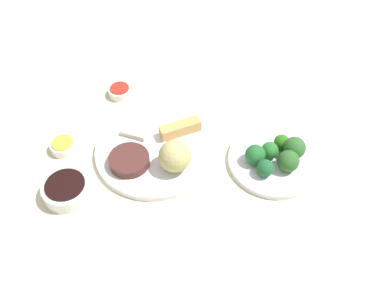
# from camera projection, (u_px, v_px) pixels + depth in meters

# --- Properties ---
(tabletop) EXTENTS (2.20, 2.20, 0.02)m
(tabletop) POSITION_uv_depth(u_px,v_px,m) (162.00, 153.00, 1.08)
(tabletop) COLOR beige
(tabletop) RESTS_ON ground
(main_plate) EXTENTS (0.30, 0.30, 0.02)m
(main_plate) POSITION_uv_depth(u_px,v_px,m) (156.00, 150.00, 1.06)
(main_plate) COLOR white
(main_plate) RESTS_ON tabletop
(rice_scoop) EXTENTS (0.08, 0.08, 0.08)m
(rice_scoop) POSITION_uv_depth(u_px,v_px,m) (175.00, 156.00, 0.99)
(rice_scoop) COLOR tan
(rice_scoop) RESTS_ON main_plate
(spring_roll) EXTENTS (0.10, 0.09, 0.03)m
(spring_roll) POSITION_uv_depth(u_px,v_px,m) (180.00, 128.00, 1.08)
(spring_roll) COLOR tan
(spring_roll) RESTS_ON main_plate
(crab_rangoon_wonton) EXTENTS (0.07, 0.07, 0.01)m
(crab_rangoon_wonton) POSITION_uv_depth(u_px,v_px,m) (137.00, 128.00, 1.09)
(crab_rangoon_wonton) COLOR beige
(crab_rangoon_wonton) RESTS_ON main_plate
(stir_fry_heap) EXTENTS (0.10, 0.10, 0.02)m
(stir_fry_heap) POSITION_uv_depth(u_px,v_px,m) (129.00, 160.00, 1.02)
(stir_fry_heap) COLOR #4C2724
(stir_fry_heap) RESTS_ON main_plate
(broccoli_plate) EXTENTS (0.22, 0.22, 0.01)m
(broccoli_plate) POSITION_uv_depth(u_px,v_px,m) (274.00, 161.00, 1.04)
(broccoli_plate) COLOR white
(broccoli_plate) RESTS_ON tabletop
(broccoli_floret_0) EXTENTS (0.05, 0.05, 0.05)m
(broccoli_floret_0) POSITION_uv_depth(u_px,v_px,m) (294.00, 148.00, 1.03)
(broccoli_floret_0) COLOR #2D632C
(broccoli_floret_0) RESTS_ON broccoli_plate
(broccoli_floret_1) EXTENTS (0.04, 0.04, 0.04)m
(broccoli_floret_1) POSITION_uv_depth(u_px,v_px,m) (270.00, 150.00, 1.03)
(broccoli_floret_1) COLOR #28702B
(broccoli_floret_1) RESTS_ON broccoli_plate
(broccoli_floret_2) EXTENTS (0.04, 0.04, 0.04)m
(broccoli_floret_2) POSITION_uv_depth(u_px,v_px,m) (265.00, 168.00, 0.99)
(broccoli_floret_2) COLOR #1F5C30
(broccoli_floret_2) RESTS_ON broccoli_plate
(broccoli_floret_3) EXTENTS (0.04, 0.04, 0.04)m
(broccoli_floret_3) POSITION_uv_depth(u_px,v_px,m) (282.00, 142.00, 1.05)
(broccoli_floret_3) COLOR #2B6E19
(broccoli_floret_3) RESTS_ON broccoli_plate
(broccoli_floret_4) EXTENTS (0.05, 0.05, 0.05)m
(broccoli_floret_4) POSITION_uv_depth(u_px,v_px,m) (288.00, 161.00, 1.00)
(broccoli_floret_4) COLOR #2D5F29
(broccoli_floret_4) RESTS_ON broccoli_plate
(broccoli_floret_6) EXTENTS (0.05, 0.05, 0.05)m
(broccoli_floret_6) POSITION_uv_depth(u_px,v_px,m) (255.00, 155.00, 1.01)
(broccoli_floret_6) COLOR #236631
(broccoli_floret_6) RESTS_ON broccoli_plate
(soy_sauce_bowl) EXTENTS (0.11, 0.11, 0.03)m
(soy_sauce_bowl) POSITION_uv_depth(u_px,v_px,m) (67.00, 190.00, 0.97)
(soy_sauce_bowl) COLOR white
(soy_sauce_bowl) RESTS_ON tabletop
(soy_sauce_bowl_liquid) EXTENTS (0.09, 0.09, 0.00)m
(soy_sauce_bowl_liquid) POSITION_uv_depth(u_px,v_px,m) (65.00, 185.00, 0.96)
(soy_sauce_bowl_liquid) COLOR black
(soy_sauce_bowl_liquid) RESTS_ON soy_sauce_bowl
(sauce_ramekin_sweet_and_sour) EXTENTS (0.06, 0.06, 0.02)m
(sauce_ramekin_sweet_and_sour) POSITION_uv_depth(u_px,v_px,m) (120.00, 92.00, 1.20)
(sauce_ramekin_sweet_and_sour) COLOR white
(sauce_ramekin_sweet_and_sour) RESTS_ON tabletop
(sauce_ramekin_sweet_and_sour_liquid) EXTENTS (0.05, 0.05, 0.00)m
(sauce_ramekin_sweet_and_sour_liquid) POSITION_uv_depth(u_px,v_px,m) (119.00, 88.00, 1.19)
(sauce_ramekin_sweet_and_sour_liquid) COLOR red
(sauce_ramekin_sweet_and_sour_liquid) RESTS_ON sauce_ramekin_sweet_and_sour
(sauce_ramekin_hot_mustard) EXTENTS (0.06, 0.06, 0.02)m
(sauce_ramekin_hot_mustard) POSITION_uv_depth(u_px,v_px,m) (63.00, 146.00, 1.07)
(sauce_ramekin_hot_mustard) COLOR white
(sauce_ramekin_hot_mustard) RESTS_ON tabletop
(sauce_ramekin_hot_mustard_liquid) EXTENTS (0.05, 0.05, 0.00)m
(sauce_ramekin_hot_mustard_liquid) POSITION_uv_depth(u_px,v_px,m) (62.00, 143.00, 1.06)
(sauce_ramekin_hot_mustard_liquid) COLOR gold
(sauce_ramekin_hot_mustard_liquid) RESTS_ON sauce_ramekin_hot_mustard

